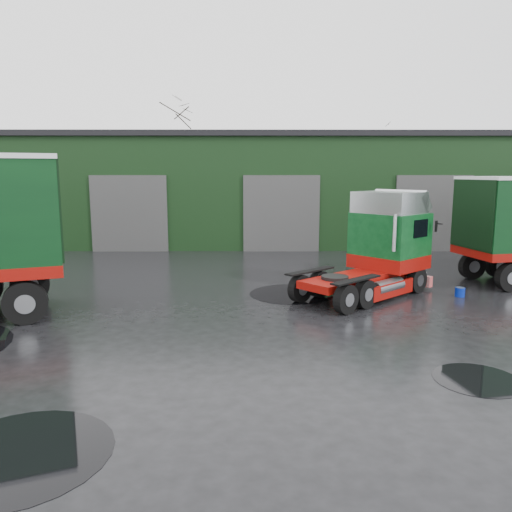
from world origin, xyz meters
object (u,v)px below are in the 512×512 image
(hero_tractor, at_px, (362,245))
(tree_back_a, at_px, (175,165))
(warehouse, at_px, (276,188))
(tree_back_b, at_px, (366,177))
(wash_bucket, at_px, (460,292))

(hero_tractor, xyz_separation_m, tree_back_a, (-10.13, 25.94, 2.98))
(warehouse, bearing_deg, tree_back_b, 51.34)
(hero_tractor, height_order, wash_bucket, hero_tractor)
(hero_tractor, distance_m, tree_back_b, 26.67)
(warehouse, xyz_separation_m, tree_back_a, (-8.00, 10.00, 1.59))
(tree_back_b, bearing_deg, hero_tractor, -102.75)
(hero_tractor, bearing_deg, tree_back_b, 125.55)
(warehouse, relative_size, hero_tractor, 5.69)
(warehouse, relative_size, tree_back_a, 3.41)
(hero_tractor, relative_size, tree_back_a, 0.60)
(wash_bucket, relative_size, tree_back_b, 0.04)
(warehouse, height_order, hero_tractor, warehouse)
(wash_bucket, bearing_deg, warehouse, 109.16)
(tree_back_a, bearing_deg, hero_tractor, -68.67)
(warehouse, distance_m, tree_back_a, 12.90)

